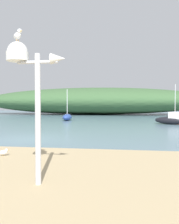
% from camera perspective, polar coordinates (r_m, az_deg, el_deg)
% --- Properties ---
extents(ground_plane, '(120.00, 120.00, 0.00)m').
position_cam_1_polar(ground_plane, '(13.81, -14.76, -6.11)').
color(ground_plane, slate).
extents(distant_hill, '(43.92, 13.09, 5.02)m').
position_cam_1_polar(distant_hill, '(46.03, 0.99, 2.58)').
color(distant_hill, '#3D6038').
rests_on(distant_hill, ground).
extents(mast_structure, '(1.26, 0.46, 3.00)m').
position_cam_1_polar(mast_structure, '(5.33, -14.65, 9.78)').
color(mast_structure, silver).
rests_on(mast_structure, beach_sand).
extents(seagull_on_radar, '(0.31, 0.28, 0.24)m').
position_cam_1_polar(seagull_on_radar, '(5.53, -16.50, 16.95)').
color(seagull_on_radar, orange).
rests_on(seagull_on_radar, mast_structure).
extents(motorboat_west_reach, '(3.28, 2.11, 1.16)m').
position_cam_1_polar(motorboat_west_reach, '(24.18, 18.85, -1.67)').
color(motorboat_west_reach, black).
rests_on(motorboat_west_reach, ground).
extents(sailboat_far_right, '(1.65, 4.17, 4.27)m').
position_cam_1_polar(sailboat_far_right, '(30.44, 19.42, -1.16)').
color(sailboat_far_right, '#B72D28').
rests_on(sailboat_far_right, ground).
extents(sailboat_outer_mooring, '(1.28, 2.92, 3.66)m').
position_cam_1_polar(sailboat_outer_mooring, '(28.82, -5.25, -1.19)').
color(sailboat_outer_mooring, '#2D4C9E').
rests_on(sailboat_outer_mooring, ground).
extents(seagull_mid_strand, '(0.32, 0.25, 0.24)m').
position_cam_1_polar(seagull_mid_strand, '(8.50, -19.53, -8.83)').
color(seagull_mid_strand, orange).
rests_on(seagull_mid_strand, beach_sand).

